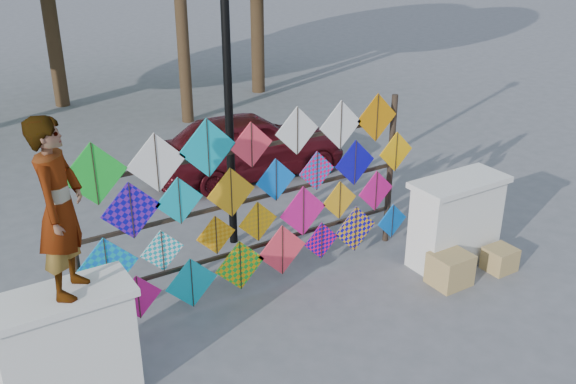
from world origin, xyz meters
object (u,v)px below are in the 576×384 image
at_px(sedan, 248,145).
at_px(kite_rack, 258,202).
at_px(vendor_woman, 60,208).
at_px(lamppost, 227,68).

bearing_deg(sedan, kite_rack, 157.51).
distance_m(kite_rack, vendor_woman, 2.92).
bearing_deg(sedan, lamppost, 150.31).
distance_m(vendor_woman, sedan, 6.40).
height_order(sedan, lamppost, lamppost).
xyz_separation_m(sedan, lamppost, (-1.49, -2.22, 2.07)).
bearing_deg(lamppost, vendor_woman, -142.47).
xyz_separation_m(vendor_woman, sedan, (4.36, 4.42, -1.54)).
xyz_separation_m(kite_rack, sedan, (1.76, 3.49, -0.61)).
xyz_separation_m(kite_rack, vendor_woman, (-2.60, -0.93, 0.93)).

